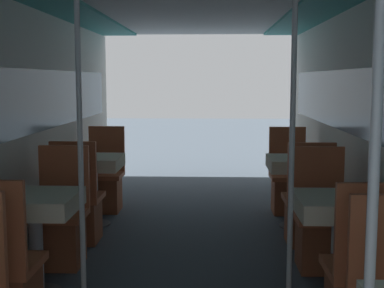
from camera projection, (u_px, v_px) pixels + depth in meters
The scene contains 14 objects.
dining_table_left_1 at pixel (35, 210), 3.78m from camera, with size 0.60×0.60×0.73m.
chair_left_near_1 at pixel (3, 287), 3.21m from camera, with size 0.42×0.42×0.98m.
chair_left_far_1 at pixel (60, 230), 4.43m from camera, with size 0.42×0.42×0.98m.
support_pole_left_1 at pixel (80, 145), 3.71m from camera, with size 0.04×0.04×2.17m.
dining_table_left_2 at pixel (93, 167), 5.61m from camera, with size 0.60×0.60×0.73m.
chair_left_near_2 at pixel (79, 212), 5.05m from camera, with size 0.42×0.42×0.98m.
chair_left_far_2 at pixel (105, 186), 6.26m from camera, with size 0.42×0.42×0.98m.
support_pole_right_0 at pixel (372, 213), 1.82m from camera, with size 0.04×0.04×2.17m.
dining_table_right_1 at pixel (340, 213), 3.70m from camera, with size 0.60×0.60×0.73m.
chair_right_far_1 at pixel (320, 233), 4.35m from camera, with size 0.42×0.42×0.98m.
support_pole_right_1 at pixel (292, 146), 3.66m from camera, with size 0.04×0.04×2.17m.
dining_table_right_2 at pixel (297, 169), 5.53m from camera, with size 0.60×0.60×0.73m.
chair_right_near_2 at pixel (307, 214), 4.97m from camera, with size 0.42×0.42×0.98m.
chair_right_far_2 at pixel (288, 187), 6.18m from camera, with size 0.42×0.42×0.98m.
Camera 1 is at (0.18, -0.86, 1.54)m, focal length 50.00 mm.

